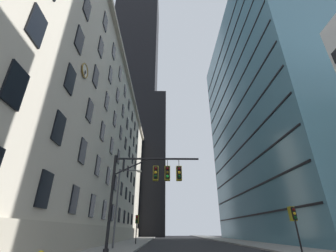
# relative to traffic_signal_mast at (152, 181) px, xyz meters

# --- Properties ---
(station_building) EXTENTS (15.85, 62.31, 29.45)m
(station_building) POSITION_rel_traffic_signal_mast_xyz_m (-14.19, 20.35, 9.79)
(station_building) COLOR beige
(station_building) RESTS_ON ground
(dark_skyscraper) EXTENTS (29.77, 29.77, 227.86)m
(dark_skyscraper) POSITION_rel_traffic_signal_mast_xyz_m (-13.77, 67.22, 64.50)
(dark_skyscraper) COLOR black
(dark_skyscraper) RESTS_ON ground
(glass_office_midrise) EXTENTS (16.79, 41.83, 50.56)m
(glass_office_midrise) POSITION_rel_traffic_signal_mast_xyz_m (23.74, 25.42, 20.37)
(glass_office_midrise) COLOR teal
(glass_office_midrise) RESTS_ON ground
(traffic_signal_mast) EXTENTS (6.36, 0.63, 6.62)m
(traffic_signal_mast) POSITION_rel_traffic_signal_mast_xyz_m (0.00, 0.00, 0.00)
(traffic_signal_mast) COLOR black
(traffic_signal_mast) RESTS_ON sidewalk_left
(traffic_light_near_right) EXTENTS (0.40, 0.63, 3.23)m
(traffic_light_near_right) POSITION_rel_traffic_signal_mast_xyz_m (10.78, 2.09, -2.21)
(traffic_light_near_right) COLOR black
(traffic_light_near_right) RESTS_ON sidewalk_right
(traffic_light_far_left) EXTENTS (0.40, 0.63, 3.44)m
(traffic_light_far_left) POSITION_rel_traffic_signal_mast_xyz_m (-2.76, 16.00, -2.03)
(traffic_light_far_left) COLOR black
(traffic_light_far_left) RESTS_ON sidewalk_left
(street_lamppost) EXTENTS (2.53, 0.32, 7.73)m
(street_lamppost) POSITION_rel_traffic_signal_mast_xyz_m (-3.70, 8.33, -0.15)
(street_lamppost) COLOR #47474C
(street_lamppost) RESTS_ON sidewalk_left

